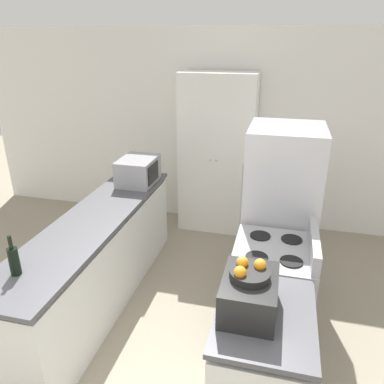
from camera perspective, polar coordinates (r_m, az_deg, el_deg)
wall_back at (r=5.12m, az=4.48°, el=9.35°), size 7.00×0.06×2.60m
counter_left at (r=3.82m, az=-14.19°, el=-10.17°), size 0.60×2.66×0.92m
counter_right at (r=2.75m, az=10.34°, el=-25.24°), size 0.60×0.81×0.92m
pantry_cabinet at (r=4.93m, az=3.80°, el=5.69°), size 0.96×0.48×2.08m
stove at (r=3.31m, az=11.84°, el=-15.10°), size 0.66×0.71×1.08m
refrigerator at (r=3.76m, az=13.22°, el=-3.30°), size 0.70×0.73×1.73m
microwave at (r=4.30m, az=-8.19°, el=3.24°), size 0.39×0.51×0.29m
wine_bottle at (r=2.92m, az=-25.50°, el=-9.37°), size 0.07×0.07×0.30m
toaster_oven at (r=2.36m, az=8.67°, el=-15.17°), size 0.34×0.45×0.23m
fruit_bowl at (r=2.28m, az=8.70°, el=-11.95°), size 0.24×0.24×0.10m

